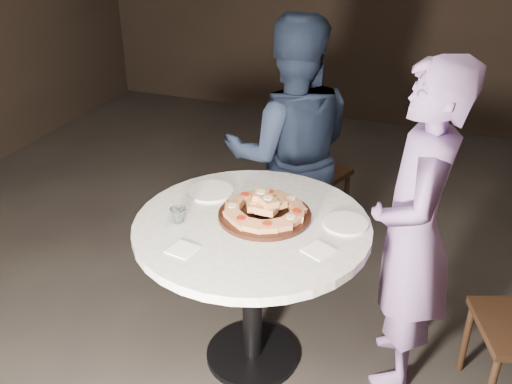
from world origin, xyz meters
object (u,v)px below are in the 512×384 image
water_glass (178,215)px  diner_navy (290,154)px  diner_teal (413,233)px  serving_board (265,215)px  focaccia_pile (265,208)px  chair_far (305,168)px  table (252,250)px

water_glass → diner_navy: size_ratio=0.05×
diner_navy → diner_teal: same height
serving_board → diner_navy: (-0.11, 0.73, -0.02)m
serving_board → diner_navy: size_ratio=0.27×
water_glass → diner_teal: size_ratio=0.05×
focaccia_pile → chair_far: 1.24m
focaccia_pile → chair_far: bearing=96.9°
table → focaccia_pile: (0.04, 0.07, 0.20)m
focaccia_pile → water_glass: size_ratio=5.14×
serving_board → diner_navy: diner_navy is taller
water_glass → chair_far: 1.41m
focaccia_pile → water_glass: (-0.35, -0.18, -0.01)m
serving_board → focaccia_pile: bearing=93.4°
diner_navy → serving_board: bearing=76.5°
table → serving_board: size_ratio=2.58×
diner_navy → diner_teal: size_ratio=1.00×
table → diner_navy: 0.82m
serving_board → chair_far: bearing=96.9°
serving_board → chair_far: size_ratio=0.49×
serving_board → water_glass: bearing=-152.7°
diner_teal → serving_board: bearing=-86.5°
chair_far → diner_teal: size_ratio=0.54×
focaccia_pile → diner_navy: (-0.11, 0.73, -0.06)m
diner_teal → focaccia_pile: bearing=-86.5°
table → water_glass: size_ratio=14.85×
water_glass → chair_far: bearing=81.5°
chair_far → diner_teal: diner_teal is taller
table → water_glass: bearing=-160.2°
diner_navy → water_glass: bearing=53.5°
water_glass → chair_far: water_glass is taller
serving_board → diner_teal: size_ratio=0.27×
chair_far → diner_navy: diner_navy is taller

